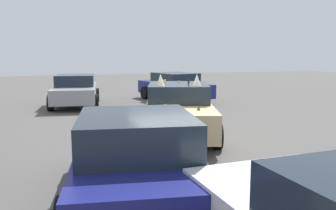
{
  "coord_description": "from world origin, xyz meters",
  "views": [
    {
      "loc": [
        -9.15,
        3.28,
        2.32
      ],
      "look_at": [
        0.0,
        0.3,
        0.9
      ],
      "focal_mm": 37.57,
      "sensor_mm": 36.0,
      "label": 1
    }
  ],
  "objects_px": {
    "parked_sedan_far_left": "(174,87)",
    "parked_sedan_far_right": "(136,158)",
    "art_car_decorated": "(178,110)",
    "parked_sedan_near_left": "(75,90)"
  },
  "relations": [
    {
      "from": "parked_sedan_far_left",
      "to": "parked_sedan_far_right",
      "type": "relative_size",
      "value": 1.08
    },
    {
      "from": "parked_sedan_far_left",
      "to": "parked_sedan_far_right",
      "type": "bearing_deg",
      "value": 144.58
    },
    {
      "from": "parked_sedan_far_left",
      "to": "parked_sedan_far_right",
      "type": "xyz_separation_m",
      "value": [
        -11.13,
        4.47,
        0.02
      ]
    },
    {
      "from": "art_car_decorated",
      "to": "parked_sedan_near_left",
      "type": "bearing_deg",
      "value": -143.2
    },
    {
      "from": "parked_sedan_far_left",
      "to": "parked_sedan_far_right",
      "type": "height_order",
      "value": "parked_sedan_far_right"
    },
    {
      "from": "parked_sedan_near_left",
      "to": "parked_sedan_far_right",
      "type": "relative_size",
      "value": 1.0
    },
    {
      "from": "parked_sedan_near_left",
      "to": "parked_sedan_far_left",
      "type": "height_order",
      "value": "parked_sedan_far_left"
    },
    {
      "from": "art_car_decorated",
      "to": "parked_sedan_far_left",
      "type": "xyz_separation_m",
      "value": [
        7.05,
        -2.32,
        -0.04
      ]
    },
    {
      "from": "art_car_decorated",
      "to": "parked_sedan_far_left",
      "type": "bearing_deg",
      "value": 179.42
    },
    {
      "from": "parked_sedan_far_left",
      "to": "parked_sedan_far_right",
      "type": "distance_m",
      "value": 12.0
    }
  ]
}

